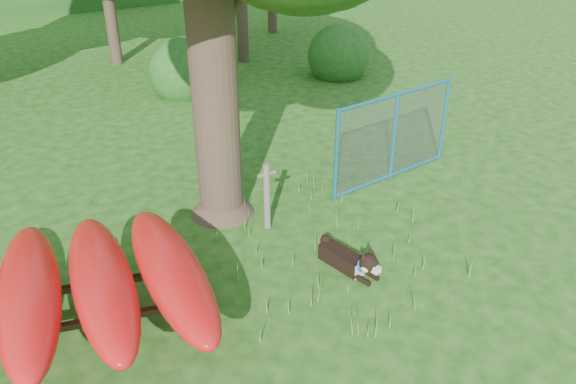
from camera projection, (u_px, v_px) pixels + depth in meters
ground at (324, 295)px, 7.68m from camera, size 80.00×80.00×0.00m
wooden_post at (267, 195)px, 8.93m from camera, size 0.31×0.11×1.15m
kayak_rack at (66, 288)px, 6.53m from camera, size 3.56×3.83×1.05m
husky_dog at (351, 260)px, 8.08m from camera, size 0.40×1.17×0.52m
fence_section at (394, 136)px, 10.40m from camera, size 2.92×0.24×2.84m
wildflower_clump at (364, 259)px, 8.08m from camera, size 0.11×0.10×0.25m
shrub_right at (337, 76)px, 16.71m from camera, size 1.80×1.80×1.80m
shrub_mid at (184, 94)px, 15.25m from camera, size 1.80×1.80×1.80m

